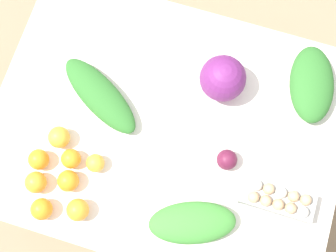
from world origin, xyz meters
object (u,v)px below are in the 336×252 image
at_px(greens_bunch_chard, 192,223).
at_px(orange_3, 36,182).
at_px(orange_1, 95,163).
at_px(egg_carton, 278,199).
at_px(orange_4, 39,159).
at_px(cabbage_purple, 223,78).
at_px(orange_0, 68,181).
at_px(orange_6, 78,210).
at_px(orange_2, 42,209).
at_px(orange_7, 71,159).
at_px(greens_bunch_beet_tops, 312,84).
at_px(beet_root, 227,160).
at_px(greens_bunch_scallion, 100,95).
at_px(orange_5, 59,137).

relative_size(greens_bunch_chard, orange_3, 3.91).
height_order(greens_bunch_chard, orange_1, greens_bunch_chard).
xyz_separation_m(egg_carton, orange_4, (-0.86, -0.11, -0.00)).
height_order(cabbage_purple, orange_4, cabbage_purple).
relative_size(orange_0, orange_6, 0.97).
xyz_separation_m(cabbage_purple, orange_2, (-0.48, -0.64, -0.05)).
bearing_deg(orange_7, greens_bunch_chard, -10.49).
xyz_separation_m(greens_bunch_beet_tops, orange_6, (-0.68, -0.70, -0.01)).
bearing_deg(cabbage_purple, orange_3, -133.78).
relative_size(beet_root, orange_1, 1.12).
relative_size(greens_bunch_chard, orange_0, 3.93).
bearing_deg(orange_2, egg_carton, 19.35).
bearing_deg(orange_1, greens_bunch_scallion, 105.20).
bearing_deg(orange_0, greens_bunch_scallion, 89.39).
xyz_separation_m(orange_1, orange_7, (-0.09, -0.01, 0.00)).
relative_size(beet_root, orange_2, 0.97).
relative_size(orange_1, orange_7, 0.93).
bearing_deg(greens_bunch_beet_tops, orange_3, -143.00).
relative_size(greens_bunch_chard, orange_7, 4.23).
height_order(greens_bunch_scallion, orange_3, orange_3).
height_order(cabbage_purple, orange_2, cabbage_purple).
distance_m(egg_carton, greens_bunch_beet_tops, 0.45).
distance_m(beet_root, orange_6, 0.56).
distance_m(cabbage_purple, greens_bunch_scallion, 0.46).
bearing_deg(cabbage_purple, orange_4, -139.32).
relative_size(orange_1, orange_3, 0.86).
distance_m(egg_carton, orange_1, 0.66).
distance_m(greens_bunch_beet_tops, orange_2, 1.09).
distance_m(beet_root, orange_5, 0.62).
bearing_deg(greens_bunch_scallion, orange_2, -97.29).
distance_m(beet_root, orange_1, 0.48).
height_order(egg_carton, greens_bunch_beet_tops, greens_bunch_beet_tops).
bearing_deg(orange_2, greens_bunch_scallion, 82.71).
bearing_deg(orange_4, cabbage_purple, 40.68).
bearing_deg(greens_bunch_beet_tops, greens_bunch_scallion, -160.04).
relative_size(egg_carton, orange_1, 3.85).
xyz_separation_m(greens_bunch_scallion, orange_4, (-0.13, -0.30, 0.00)).
height_order(orange_1, orange_4, orange_4).
distance_m(egg_carton, orange_6, 0.71).
xyz_separation_m(greens_bunch_chard, orange_5, (-0.55, 0.15, 0.00)).
bearing_deg(egg_carton, beet_root, 157.59).
bearing_deg(orange_1, orange_2, -120.83).
bearing_deg(egg_carton, greens_bunch_beet_tops, 87.47).
xyz_separation_m(egg_carton, orange_1, (-0.66, -0.07, -0.01)).
bearing_deg(orange_1, cabbage_purple, 50.41).
relative_size(cabbage_purple, orange_2, 2.21).
height_order(egg_carton, orange_1, egg_carton).
distance_m(cabbage_purple, orange_3, 0.77).
bearing_deg(orange_5, beet_root, 9.29).
xyz_separation_m(greens_bunch_chard, orange_1, (-0.40, 0.10, -0.00)).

